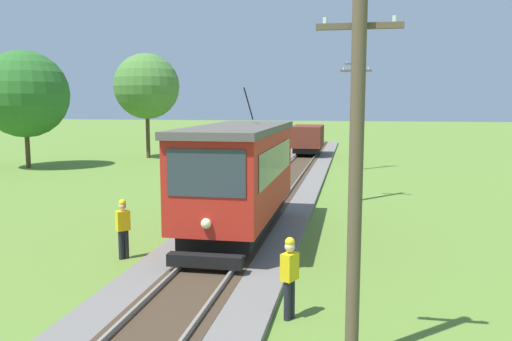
{
  "coord_description": "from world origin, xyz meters",
  "views": [
    {
      "loc": [
        3.7,
        1.09,
        4.59
      ],
      "look_at": [
        0.16,
        20.25,
        2.04
      ],
      "focal_mm": 36.88,
      "sensor_mm": 36.0,
      "label": 1
    }
  ],
  "objects_px": {
    "utility_pole_mid": "(355,126)",
    "second_worker": "(123,226)",
    "utility_pole_far": "(355,109)",
    "tree_right_near": "(25,94)",
    "freight_car": "(308,139)",
    "tree_left_near": "(147,86)",
    "red_tram": "(239,174)",
    "utility_pole_near_tram": "(356,174)",
    "gravel_pile": "(261,152)",
    "track_worker": "(290,274)"
  },
  "relations": [
    {
      "from": "utility_pole_near_tram",
      "to": "tree_left_near",
      "type": "xyz_separation_m",
      "value": [
        -16.63,
        31.91,
        2.44
      ]
    },
    {
      "from": "utility_pole_far",
      "to": "tree_right_near",
      "type": "bearing_deg",
      "value": -172.98
    },
    {
      "from": "utility_pole_far",
      "to": "gravel_pile",
      "type": "distance_m",
      "value": 10.42
    },
    {
      "from": "utility_pole_mid",
      "to": "gravel_pile",
      "type": "relative_size",
      "value": 2.65
    },
    {
      "from": "utility_pole_far",
      "to": "tree_left_near",
      "type": "xyz_separation_m",
      "value": [
        -16.63,
        4.97,
        1.72
      ]
    },
    {
      "from": "utility_pole_near_tram",
      "to": "tree_right_near",
      "type": "bearing_deg",
      "value": 132.82
    },
    {
      "from": "utility_pole_mid",
      "to": "tree_left_near",
      "type": "bearing_deg",
      "value": 135.53
    },
    {
      "from": "freight_car",
      "to": "utility_pole_mid",
      "type": "relative_size",
      "value": 0.76
    },
    {
      "from": "red_tram",
      "to": "freight_car",
      "type": "bearing_deg",
      "value": 90.01
    },
    {
      "from": "gravel_pile",
      "to": "tree_left_near",
      "type": "distance_m",
      "value": 10.74
    },
    {
      "from": "red_tram",
      "to": "utility_pole_far",
      "type": "xyz_separation_m",
      "value": [
        3.76,
        18.88,
        1.93
      ]
    },
    {
      "from": "freight_car",
      "to": "tree_right_near",
      "type": "relative_size",
      "value": 0.64
    },
    {
      "from": "red_tram",
      "to": "second_worker",
      "type": "bearing_deg",
      "value": -134.77
    },
    {
      "from": "red_tram",
      "to": "tree_right_near",
      "type": "bearing_deg",
      "value": 139.15
    },
    {
      "from": "freight_car",
      "to": "gravel_pile",
      "type": "bearing_deg",
      "value": -157.22
    },
    {
      "from": "red_tram",
      "to": "utility_pole_mid",
      "type": "height_order",
      "value": "utility_pole_mid"
    },
    {
      "from": "utility_pole_far",
      "to": "gravel_pile",
      "type": "bearing_deg",
      "value": 139.31
    },
    {
      "from": "gravel_pile",
      "to": "tree_right_near",
      "type": "bearing_deg",
      "value": -148.67
    },
    {
      "from": "red_tram",
      "to": "track_worker",
      "type": "xyz_separation_m",
      "value": [
        2.45,
        -6.29,
        -1.21
      ]
    },
    {
      "from": "utility_pole_near_tram",
      "to": "tree_right_near",
      "type": "xyz_separation_m",
      "value": [
        -22.41,
        24.18,
        1.72
      ]
    },
    {
      "from": "gravel_pile",
      "to": "track_worker",
      "type": "xyz_separation_m",
      "value": [
        6.1,
        -31.54,
        0.47
      ]
    },
    {
      "from": "freight_car",
      "to": "utility_pole_far",
      "type": "bearing_deg",
      "value": -64.54
    },
    {
      "from": "tree_right_near",
      "to": "utility_pole_far",
      "type": "bearing_deg",
      "value": 7.02
    },
    {
      "from": "tree_left_near",
      "to": "tree_right_near",
      "type": "bearing_deg",
      "value": -126.78
    },
    {
      "from": "utility_pole_mid",
      "to": "track_worker",
      "type": "relative_size",
      "value": 3.81
    },
    {
      "from": "gravel_pile",
      "to": "tree_right_near",
      "type": "height_order",
      "value": "tree_right_near"
    },
    {
      "from": "utility_pole_far",
      "to": "utility_pole_mid",
      "type": "bearing_deg",
      "value": -90.0
    },
    {
      "from": "red_tram",
      "to": "utility_pole_far",
      "type": "bearing_deg",
      "value": 78.74
    },
    {
      "from": "gravel_pile",
      "to": "tree_left_near",
      "type": "bearing_deg",
      "value": -171.35
    },
    {
      "from": "utility_pole_mid",
      "to": "utility_pole_far",
      "type": "distance_m",
      "value": 11.37
    },
    {
      "from": "utility_pole_mid",
      "to": "track_worker",
      "type": "xyz_separation_m",
      "value": [
        -1.31,
        -13.81,
        -2.51
      ]
    },
    {
      "from": "utility_pole_mid",
      "to": "gravel_pile",
      "type": "bearing_deg",
      "value": 112.69
    },
    {
      "from": "second_worker",
      "to": "utility_pole_mid",
      "type": "bearing_deg",
      "value": 102.94
    },
    {
      "from": "red_tram",
      "to": "utility_pole_mid",
      "type": "xyz_separation_m",
      "value": [
        3.76,
        7.53,
        1.3
      ]
    },
    {
      "from": "utility_pole_mid",
      "to": "tree_right_near",
      "type": "xyz_separation_m",
      "value": [
        -22.41,
        8.6,
        1.62
      ]
    },
    {
      "from": "utility_pole_near_tram",
      "to": "utility_pole_far",
      "type": "relative_size",
      "value": 0.82
    },
    {
      "from": "gravel_pile",
      "to": "tree_right_near",
      "type": "xyz_separation_m",
      "value": [
        -15.0,
        -9.13,
        4.6
      ]
    },
    {
      "from": "utility_pole_near_tram",
      "to": "tree_left_near",
      "type": "distance_m",
      "value": 36.07
    },
    {
      "from": "tree_left_near",
      "to": "gravel_pile",
      "type": "bearing_deg",
      "value": 8.65
    },
    {
      "from": "freight_car",
      "to": "utility_pole_near_tram",
      "type": "height_order",
      "value": "utility_pole_near_tram"
    },
    {
      "from": "tree_left_near",
      "to": "second_worker",
      "type": "bearing_deg",
      "value": -69.46
    },
    {
      "from": "utility_pole_mid",
      "to": "second_worker",
      "type": "distance_m",
      "value": 12.58
    },
    {
      "from": "utility_pole_mid",
      "to": "track_worker",
      "type": "height_order",
      "value": "utility_pole_mid"
    },
    {
      "from": "utility_pole_mid",
      "to": "tree_right_near",
      "type": "height_order",
      "value": "tree_right_near"
    },
    {
      "from": "gravel_pile",
      "to": "track_worker",
      "type": "relative_size",
      "value": 1.44
    },
    {
      "from": "red_tram",
      "to": "second_worker",
      "type": "xyz_separation_m",
      "value": [
        -2.85,
        -2.88,
        -1.21
      ]
    },
    {
      "from": "freight_car",
      "to": "utility_pole_mid",
      "type": "bearing_deg",
      "value": -78.94
    },
    {
      "from": "red_tram",
      "to": "gravel_pile",
      "type": "bearing_deg",
      "value": 98.23
    },
    {
      "from": "tree_right_near",
      "to": "utility_pole_near_tram",
      "type": "bearing_deg",
      "value": -47.18
    },
    {
      "from": "utility_pole_mid",
      "to": "utility_pole_far",
      "type": "relative_size",
      "value": 0.84
    }
  ]
}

